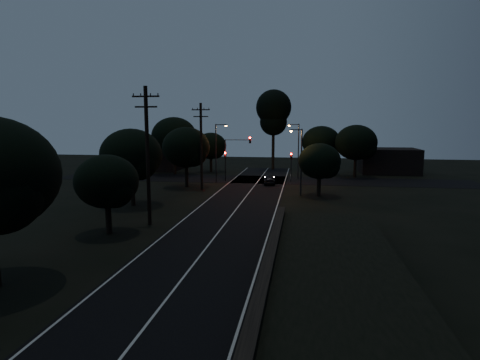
% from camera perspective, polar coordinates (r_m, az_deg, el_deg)
% --- Properties ---
extents(ground, '(160.00, 160.00, 0.00)m').
position_cam_1_polar(ground, '(18.26, -12.41, -18.67)').
color(ground, black).
extents(road_surface, '(60.00, 70.00, 0.03)m').
position_cam_1_polar(road_surface, '(47.36, 1.34, -1.77)').
color(road_surface, black).
rests_on(road_surface, ground).
extents(retaining_wall, '(6.93, 26.00, 1.60)m').
position_cam_1_polar(retaining_wall, '(19.71, 13.30, -14.65)').
color(retaining_wall, black).
rests_on(retaining_wall, ground).
extents(utility_pole_mid, '(2.20, 0.30, 11.00)m').
position_cam_1_polar(utility_pole_mid, '(32.57, -13.02, 3.65)').
color(utility_pole_mid, black).
rests_on(utility_pole_mid, ground).
extents(utility_pole_far, '(2.20, 0.30, 10.50)m').
position_cam_1_polar(utility_pole_far, '(48.74, -5.54, 4.96)').
color(utility_pole_far, black).
rests_on(utility_pole_far, ground).
extents(tree_left_b, '(4.64, 4.64, 5.89)m').
position_cam_1_polar(tree_left_b, '(30.74, -18.23, -0.41)').
color(tree_left_b, black).
rests_on(tree_left_b, ground).
extents(tree_left_c, '(6.03, 6.03, 7.62)m').
position_cam_1_polar(tree_left_c, '(40.62, -14.99, 3.29)').
color(tree_left_c, black).
rests_on(tree_left_c, ground).
extents(tree_left_d, '(6.02, 6.02, 7.64)m').
position_cam_1_polar(tree_left_d, '(51.19, -7.49, 4.48)').
color(tree_left_d, black).
rests_on(tree_left_d, ground).
extents(tree_far_nw, '(5.17, 5.17, 6.55)m').
position_cam_1_polar(tree_far_nw, '(66.84, -4.04, 4.76)').
color(tree_far_nw, black).
rests_on(tree_far_nw, ground).
extents(tree_far_w, '(7.10, 7.10, 9.06)m').
position_cam_1_polar(tree_far_w, '(64.19, -9.19, 6.01)').
color(tree_far_w, black).
rests_on(tree_far_w, ground).
extents(tree_far_ne, '(6.06, 6.06, 7.66)m').
position_cam_1_polar(tree_far_ne, '(65.16, 11.66, 5.16)').
color(tree_far_ne, black).
rests_on(tree_far_ne, ground).
extents(tree_far_e, '(6.20, 6.20, 7.87)m').
position_cam_1_polar(tree_far_e, '(62.60, 16.39, 5.02)').
color(tree_far_e, black).
rests_on(tree_far_e, ground).
extents(tree_right_a, '(4.67, 4.67, 5.93)m').
position_cam_1_polar(tree_right_a, '(45.29, 11.45, 2.51)').
color(tree_right_a, black).
rests_on(tree_right_a, ground).
extents(tall_pine, '(6.08, 6.08, 13.83)m').
position_cam_1_polar(tall_pine, '(70.34, 4.79, 9.59)').
color(tall_pine, black).
rests_on(tall_pine, ground).
extents(building_left, '(10.00, 8.00, 4.40)m').
position_cam_1_polar(building_left, '(72.29, -12.34, 3.23)').
color(building_left, black).
rests_on(building_left, ground).
extents(building_right, '(9.00, 7.00, 4.00)m').
position_cam_1_polar(building_right, '(69.80, 20.35, 2.58)').
color(building_right, black).
rests_on(building_right, ground).
extents(signal_left, '(0.28, 0.35, 4.10)m').
position_cam_1_polar(signal_left, '(56.41, -2.10, 2.72)').
color(signal_left, black).
rests_on(signal_left, ground).
extents(signal_right, '(0.28, 0.35, 4.10)m').
position_cam_1_polar(signal_right, '(55.40, 7.29, 2.56)').
color(signal_right, black).
rests_on(signal_right, ground).
extents(signal_mast, '(3.70, 0.35, 6.25)m').
position_cam_1_polar(signal_mast, '(55.99, -0.41, 4.23)').
color(signal_mast, black).
rests_on(signal_mast, ground).
extents(streetlight_a, '(1.66, 0.26, 8.00)m').
position_cam_1_polar(streetlight_a, '(54.46, -3.24, 4.42)').
color(streetlight_a, black).
rests_on(streetlight_a, ground).
extents(streetlight_b, '(1.66, 0.26, 8.00)m').
position_cam_1_polar(streetlight_b, '(59.24, 8.12, 4.65)').
color(streetlight_b, black).
rests_on(streetlight_b, ground).
extents(streetlight_c, '(1.46, 0.26, 7.50)m').
position_cam_1_polar(streetlight_c, '(45.29, 8.51, 3.22)').
color(streetlight_c, black).
rests_on(streetlight_c, ground).
extents(car, '(1.84, 3.87, 1.28)m').
position_cam_1_polar(car, '(53.69, 4.20, 0.07)').
color(car, black).
rests_on(car, ground).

